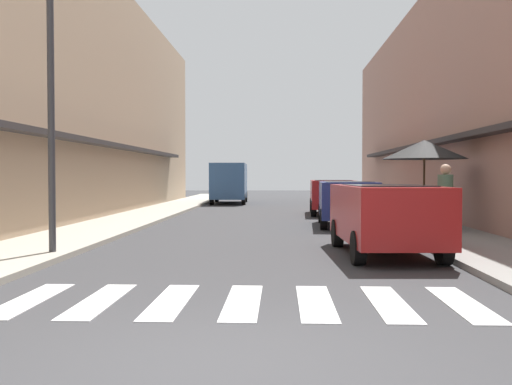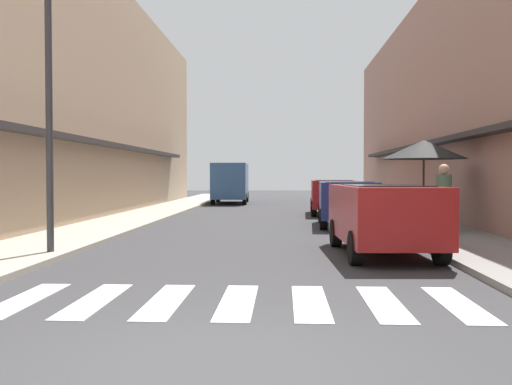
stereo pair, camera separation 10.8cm
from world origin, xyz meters
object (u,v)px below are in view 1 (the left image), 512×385
object	(u,v)px
planter_midblock	(421,211)
planter_far	(388,203)
parked_car_far	(332,193)
pedestrian_walking_near	(445,202)
cafe_umbrella	(424,150)
parked_car_mid	(347,198)
delivery_van	(229,180)
parked_car_near	(385,211)
street_lamp	(60,82)

from	to	relation	value
planter_midblock	planter_far	xyz separation A→B (m)	(0.28, 6.51, -0.11)
parked_car_far	pedestrian_walking_near	bearing A→B (deg)	-82.43
cafe_umbrella	parked_car_mid	bearing A→B (deg)	134.42
parked_car_far	delivery_van	size ratio (longest dim) A/B	0.79
planter_midblock	pedestrian_walking_near	size ratio (longest dim) A/B	0.66
parked_car_near	parked_car_mid	world-z (taller)	same
parked_car_near	cafe_umbrella	size ratio (longest dim) A/B	1.67
parked_car_far	street_lamp	distance (m)	14.96
cafe_umbrella	parked_car_near	bearing A→B (deg)	-112.21
parked_car_far	pedestrian_walking_near	world-z (taller)	pedestrian_walking_near
delivery_van	parked_car_mid	bearing A→B (deg)	-71.30
cafe_umbrella	pedestrian_walking_near	distance (m)	4.05
street_lamp	parked_car_mid	bearing A→B (deg)	48.62
parked_car_mid	parked_car_far	world-z (taller)	same
parked_car_mid	street_lamp	world-z (taller)	street_lamp
parked_car_near	planter_midblock	distance (m)	4.24
parked_car_near	parked_car_mid	bearing A→B (deg)	90.00
street_lamp	cafe_umbrella	distance (m)	10.25
parked_car_mid	pedestrian_walking_near	size ratio (longest dim) A/B	2.23
cafe_umbrella	planter_far	size ratio (longest dim) A/B	2.46
parked_car_mid	delivery_van	distance (m)	16.20
parked_car_near	planter_far	xyz separation A→B (m)	(1.95, 10.40, -0.34)
parked_car_mid	delivery_van	size ratio (longest dim) A/B	0.74
parked_car_far	pedestrian_walking_near	xyz separation A→B (m)	(1.53, -11.48, 0.15)
delivery_van	parked_car_far	bearing A→B (deg)	-61.78
parked_car_far	parked_car_mid	bearing A→B (deg)	-90.00
planter_midblock	delivery_van	bearing A→B (deg)	110.56
planter_midblock	pedestrian_walking_near	world-z (taller)	pedestrian_walking_near
parked_car_mid	planter_midblock	size ratio (longest dim) A/B	3.38
parked_car_far	parked_car_near	bearing A→B (deg)	-90.00
planter_far	pedestrian_walking_near	xyz separation A→B (m)	(-0.42, -9.36, 0.49)
parked_car_near	planter_midblock	world-z (taller)	parked_car_near
delivery_van	pedestrian_walking_near	bearing A→B (deg)	-72.38
delivery_van	street_lamp	bearing A→B (deg)	-93.55
parked_car_mid	planter_far	distance (m)	4.06
parked_car_far	cafe_umbrella	xyz separation A→B (m)	(1.98, -7.68, 1.48)
parked_car_near	parked_car_far	distance (m)	12.52
parked_car_near	delivery_van	distance (m)	22.80
parked_car_mid	cafe_umbrella	distance (m)	3.19
delivery_van	planter_far	size ratio (longest dim) A/B	5.23
parked_car_near	cafe_umbrella	bearing A→B (deg)	67.79
parked_car_mid	pedestrian_walking_near	xyz separation A→B (m)	(1.53, -5.82, 0.15)
planter_far	pedestrian_walking_near	world-z (taller)	pedestrian_walking_near
parked_car_mid	parked_car_far	bearing A→B (deg)	90.00
delivery_van	pedestrian_walking_near	size ratio (longest dim) A/B	3.03
planter_far	street_lamp	bearing A→B (deg)	-127.77
planter_far	cafe_umbrella	bearing A→B (deg)	-89.73
street_lamp	planter_midblock	bearing A→B (deg)	28.69
parked_car_mid	cafe_umbrella	bearing A→B (deg)	-45.58
street_lamp	planter_far	distance (m)	14.28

